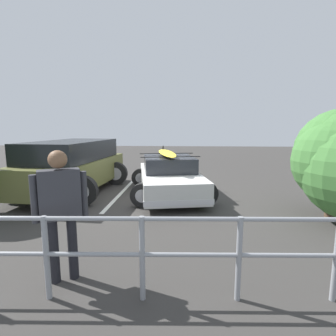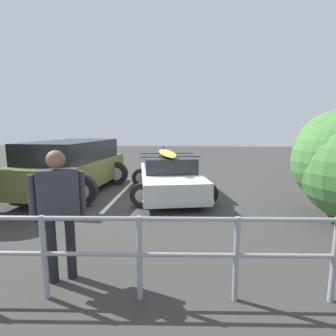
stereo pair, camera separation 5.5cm
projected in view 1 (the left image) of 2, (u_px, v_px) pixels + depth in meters
The scene contains 6 objects.
ground_plane at pixel (157, 197), 8.13m from camera, with size 44.00×44.00×0.02m, color #383533.
parking_stripe at pixel (121, 194), 8.49m from camera, with size 4.04×0.12×0.00m, color silver.
sedan_car at pixel (169, 176), 8.34m from camera, with size 2.83×4.30×1.50m.
suv_car at pixel (73, 166), 8.52m from camera, with size 3.02×4.83×1.70m.
person_bystander at pixel (61, 204), 3.53m from camera, with size 0.64×0.43×1.83m.
railing_fence at pixel (46, 246), 3.19m from camera, with size 7.14×0.42×1.08m.
Camera 1 is at (-0.82, 7.86, 2.13)m, focal length 28.00 mm.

